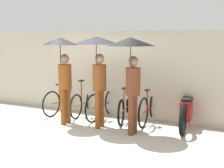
# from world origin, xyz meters

# --- Properties ---
(ground_plane) EXTENTS (30.00, 30.00, 0.00)m
(ground_plane) POSITION_xyz_m (0.00, 0.00, 0.00)
(ground_plane) COLOR beige
(back_wall) EXTENTS (11.45, 0.12, 2.29)m
(back_wall) POSITION_xyz_m (0.00, 1.88, 1.14)
(back_wall) COLOR #B2A893
(back_wall) RESTS_ON ground
(parked_bicycle_0) EXTENTS (0.44, 1.74, 0.97)m
(parked_bicycle_0) POSITION_xyz_m (-1.26, 1.53, 0.37)
(parked_bicycle_0) COLOR black
(parked_bicycle_0) RESTS_ON ground
(parked_bicycle_1) EXTENTS (0.44, 1.63, 1.05)m
(parked_bicycle_1) POSITION_xyz_m (-0.63, 1.60, 0.36)
(parked_bicycle_1) COLOR black
(parked_bicycle_1) RESTS_ON ground
(parked_bicycle_2) EXTENTS (0.44, 1.71, 1.09)m
(parked_bicycle_2) POSITION_xyz_m (0.00, 1.51, 0.39)
(parked_bicycle_2) COLOR black
(parked_bicycle_2) RESTS_ON ground
(parked_bicycle_3) EXTENTS (0.56, 1.70, 1.07)m
(parked_bicycle_3) POSITION_xyz_m (0.63, 1.57, 0.35)
(parked_bicycle_3) COLOR black
(parked_bicycle_3) RESTS_ON ground
(parked_bicycle_4) EXTENTS (0.44, 1.70, 1.02)m
(parked_bicycle_4) POSITION_xyz_m (1.26, 1.60, 0.39)
(parked_bicycle_4) COLOR black
(parked_bicycle_4) RESTS_ON ground
(pedestrian_leading) EXTENTS (0.84, 0.84, 2.13)m
(pedestrian_leading) POSITION_xyz_m (-0.57, 0.54, 1.58)
(pedestrian_leading) COLOR brown
(pedestrian_leading) RESTS_ON ground
(pedestrian_center) EXTENTS (1.11, 1.11, 2.15)m
(pedestrian_center) POSITION_xyz_m (0.34, 0.62, 1.73)
(pedestrian_center) COLOR brown
(pedestrian_center) RESTS_ON ground
(pedestrian_trailing) EXTENTS (1.03, 1.03, 2.13)m
(pedestrian_trailing) POSITION_xyz_m (1.24, 0.50, 1.68)
(pedestrian_trailing) COLOR brown
(pedestrian_trailing) RESTS_ON ground
(motorcycle) EXTENTS (0.58, 2.02, 0.93)m
(motorcycle) POSITION_xyz_m (2.19, 1.61, 0.41)
(motorcycle) COLOR black
(motorcycle) RESTS_ON ground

